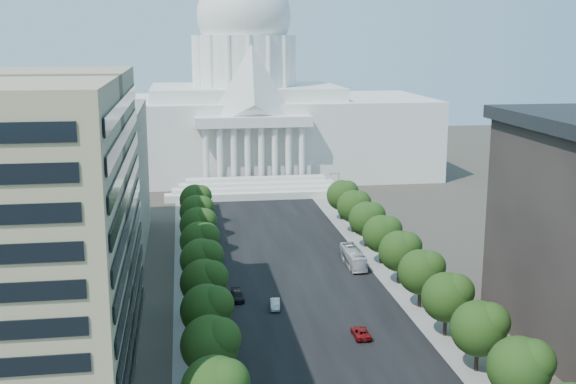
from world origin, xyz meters
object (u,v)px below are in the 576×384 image
car_silver (275,304)px  car_red (361,333)px  car_dark_b (237,296)px  city_bus (353,257)px

car_silver → car_red: bearing=-44.0°
car_red → car_dark_b: 25.22m
car_dark_b → city_bus: size_ratio=0.41×
city_bus → car_silver: bearing=-131.2°
car_silver → car_red: car_silver is taller
car_silver → car_red: (11.34, -13.53, -0.03)m
car_silver → car_dark_b: 7.67m
car_red → car_dark_b: (-17.28, 18.37, 0.03)m
car_red → car_dark_b: bearing=-46.4°
car_silver → city_bus: 27.68m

